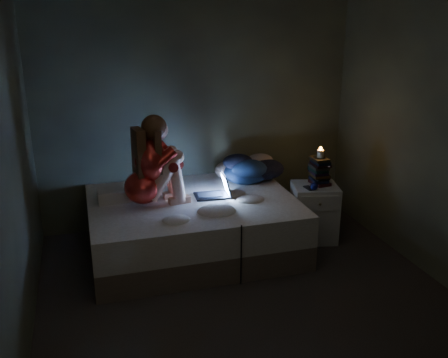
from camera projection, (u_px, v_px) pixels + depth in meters
name	position (u px, v px, depth m)	size (l,w,h in m)	color
floor	(250.00, 302.00, 4.41)	(3.60, 3.80, 0.02)	black
wall_back	(197.00, 113.00, 5.72)	(3.60, 0.02, 2.60)	#363931
wall_front	(395.00, 276.00, 2.25)	(3.60, 0.02, 2.60)	#363931
wall_left	(8.00, 180.00, 3.50)	(0.02, 3.80, 2.60)	#363931
wall_right	(446.00, 143.00, 4.46)	(0.02, 3.80, 2.60)	#363931
bed	(193.00, 225.00, 5.24)	(2.08, 1.56, 0.57)	#B5AEA3
pillow	(119.00, 193.00, 5.15)	(0.43, 0.31, 0.12)	white
woman	(141.00, 162.00, 4.85)	(0.56, 0.37, 0.91)	#A01710
laptop	(212.00, 185.00, 5.19)	(0.36, 0.25, 0.25)	black
clothes_pile	(246.00, 167.00, 5.64)	(0.56, 0.45, 0.34)	navy
nightstand	(314.00, 212.00, 5.50)	(0.47, 0.42, 0.63)	silver
book_stack	(319.00, 170.00, 5.39)	(0.19, 0.25, 0.32)	black
candle	(320.00, 152.00, 5.32)	(0.07, 0.07, 0.08)	beige
phone	(312.00, 189.00, 5.29)	(0.07, 0.14, 0.01)	black
blue_orb	(317.00, 187.00, 5.25)	(0.08, 0.08, 0.08)	#0C114E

